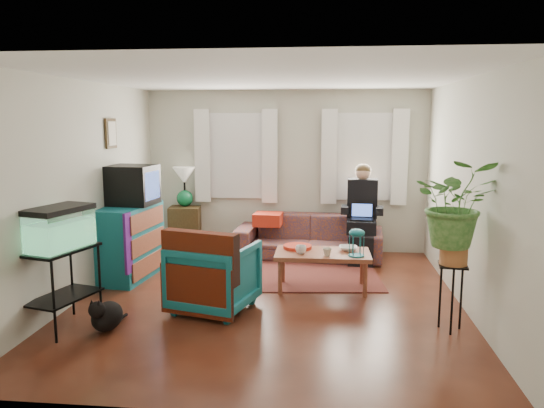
# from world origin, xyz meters

# --- Properties ---
(floor) EXTENTS (4.50, 5.00, 0.01)m
(floor) POSITION_xyz_m (0.00, 0.00, 0.00)
(floor) COLOR #4F2B14
(floor) RESTS_ON ground
(ceiling) EXTENTS (4.50, 5.00, 0.01)m
(ceiling) POSITION_xyz_m (0.00, 0.00, 2.60)
(ceiling) COLOR white
(ceiling) RESTS_ON wall_back
(wall_back) EXTENTS (4.50, 0.01, 2.60)m
(wall_back) POSITION_xyz_m (0.00, 2.50, 1.30)
(wall_back) COLOR silver
(wall_back) RESTS_ON floor
(wall_front) EXTENTS (4.50, 0.01, 2.60)m
(wall_front) POSITION_xyz_m (0.00, -2.50, 1.30)
(wall_front) COLOR silver
(wall_front) RESTS_ON floor
(wall_left) EXTENTS (0.01, 5.00, 2.60)m
(wall_left) POSITION_xyz_m (-2.25, 0.00, 1.30)
(wall_left) COLOR silver
(wall_left) RESTS_ON floor
(wall_right) EXTENTS (0.01, 5.00, 2.60)m
(wall_right) POSITION_xyz_m (2.25, 0.00, 1.30)
(wall_right) COLOR silver
(wall_right) RESTS_ON floor
(window_left) EXTENTS (1.08, 0.04, 1.38)m
(window_left) POSITION_xyz_m (-0.80, 2.48, 1.55)
(window_left) COLOR white
(window_left) RESTS_ON wall_back
(window_right) EXTENTS (1.08, 0.04, 1.38)m
(window_right) POSITION_xyz_m (1.25, 2.48, 1.55)
(window_right) COLOR white
(window_right) RESTS_ON wall_back
(curtains_left) EXTENTS (1.36, 0.06, 1.50)m
(curtains_left) POSITION_xyz_m (-0.80, 2.40, 1.55)
(curtains_left) COLOR white
(curtains_left) RESTS_ON wall_back
(curtains_right) EXTENTS (1.36, 0.06, 1.50)m
(curtains_right) POSITION_xyz_m (1.25, 2.40, 1.55)
(curtains_right) COLOR white
(curtains_right) RESTS_ON wall_back
(picture_frame) EXTENTS (0.04, 0.32, 0.40)m
(picture_frame) POSITION_xyz_m (-2.21, 0.85, 1.95)
(picture_frame) COLOR #3D2616
(picture_frame) RESTS_ON wall_left
(area_rug) EXTENTS (2.15, 1.79, 0.01)m
(area_rug) POSITION_xyz_m (0.39, 1.09, 0.01)
(area_rug) COLOR maroon
(area_rug) RESTS_ON floor
(sofa) EXTENTS (2.30, 1.04, 0.88)m
(sofa) POSITION_xyz_m (0.40, 2.05, 0.44)
(sofa) COLOR brown
(sofa) RESTS_ON floor
(seated_person) EXTENTS (0.61, 0.73, 1.34)m
(seated_person) POSITION_xyz_m (1.21, 1.99, 0.67)
(seated_person) COLOR black
(seated_person) RESTS_ON sofa
(side_table) EXTENTS (0.54, 0.54, 0.72)m
(side_table) POSITION_xyz_m (-1.65, 2.37, 0.36)
(side_table) COLOR #433019
(side_table) RESTS_ON floor
(table_lamp) EXTENTS (0.41, 0.41, 0.66)m
(table_lamp) POSITION_xyz_m (-1.65, 2.37, 1.03)
(table_lamp) COLOR white
(table_lamp) RESTS_ON side_table
(dresser) EXTENTS (0.67, 1.16, 1.00)m
(dresser) POSITION_xyz_m (-1.99, 0.72, 0.50)
(dresser) COLOR #105664
(dresser) RESTS_ON floor
(crt_tv) EXTENTS (0.66, 0.61, 0.53)m
(crt_tv) POSITION_xyz_m (-1.96, 0.83, 1.26)
(crt_tv) COLOR black
(crt_tv) RESTS_ON dresser
(aquarium_stand) EXTENTS (0.60, 0.84, 0.84)m
(aquarium_stand) POSITION_xyz_m (-2.00, -1.07, 0.42)
(aquarium_stand) COLOR black
(aquarium_stand) RESTS_ON floor
(aquarium) EXTENTS (0.54, 0.76, 0.44)m
(aquarium) POSITION_xyz_m (-2.00, -1.07, 1.06)
(aquarium) COLOR #7FD899
(aquarium) RESTS_ON aquarium_stand
(black_cat) EXTENTS (0.34, 0.48, 0.38)m
(black_cat) POSITION_xyz_m (-1.53, -1.11, 0.19)
(black_cat) COLOR black
(black_cat) RESTS_ON floor
(armchair) EXTENTS (1.02, 0.98, 0.86)m
(armchair) POSITION_xyz_m (-0.57, -0.38, 0.43)
(armchair) COLOR #125F6E
(armchair) RESTS_ON floor
(serape_throw) EXTENTS (0.88, 0.42, 0.71)m
(serape_throw) POSITION_xyz_m (-0.66, -0.70, 0.61)
(serape_throw) COLOR #9E0A0A
(serape_throw) RESTS_ON armchair
(coffee_table) EXTENTS (1.19, 0.66, 0.49)m
(coffee_table) POSITION_xyz_m (0.63, 0.46, 0.25)
(coffee_table) COLOR brown
(coffee_table) RESTS_ON floor
(cup_a) EXTENTS (0.14, 0.14, 0.11)m
(cup_a) POSITION_xyz_m (0.37, 0.34, 0.54)
(cup_a) COLOR white
(cup_a) RESTS_ON coffee_table
(cup_b) EXTENTS (0.11, 0.11, 0.10)m
(cup_b) POSITION_xyz_m (0.69, 0.26, 0.54)
(cup_b) COLOR beige
(cup_b) RESTS_ON coffee_table
(bowl) EXTENTS (0.24, 0.24, 0.06)m
(bowl) POSITION_xyz_m (0.95, 0.57, 0.52)
(bowl) COLOR white
(bowl) RESTS_ON coffee_table
(snack_tray) EXTENTS (0.37, 0.37, 0.04)m
(snack_tray) POSITION_xyz_m (0.31, 0.61, 0.51)
(snack_tray) COLOR #B21414
(snack_tray) RESTS_ON coffee_table
(birdcage) EXTENTS (0.20, 0.20, 0.34)m
(birdcage) POSITION_xyz_m (1.04, 0.30, 0.66)
(birdcage) COLOR #115B6B
(birdcage) RESTS_ON coffee_table
(plant_stand) EXTENTS (0.33, 0.33, 0.70)m
(plant_stand) POSITION_xyz_m (1.95, -0.73, 0.35)
(plant_stand) COLOR black
(plant_stand) RESTS_ON floor
(potted_plant) EXTENTS (0.88, 0.79, 0.89)m
(potted_plant) POSITION_xyz_m (1.95, -0.73, 1.18)
(potted_plant) COLOR #599947
(potted_plant) RESTS_ON plant_stand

